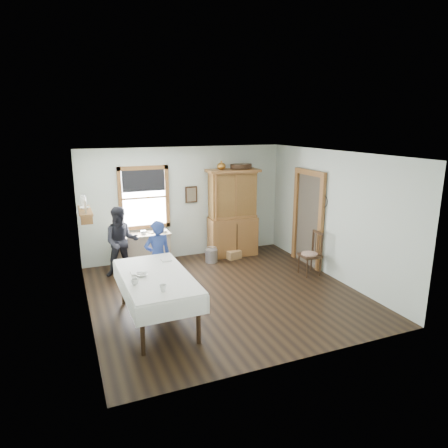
% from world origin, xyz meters
% --- Properties ---
extents(room, '(5.01, 5.01, 2.70)m').
position_xyz_m(room, '(0.00, 0.00, 1.35)').
color(room, black).
rests_on(room, ground).
extents(window, '(1.18, 0.07, 1.48)m').
position_xyz_m(window, '(-1.00, 2.47, 1.63)').
color(window, white).
rests_on(window, room).
extents(doorway, '(0.09, 1.14, 2.22)m').
position_xyz_m(doorway, '(2.46, 0.85, 1.16)').
color(doorway, '#473E32').
rests_on(doorway, room).
extents(wall_shelf, '(0.24, 1.00, 0.44)m').
position_xyz_m(wall_shelf, '(-2.37, 1.54, 1.57)').
color(wall_shelf, '#9B6030').
rests_on(wall_shelf, room).
extents(framed_picture, '(0.30, 0.04, 0.40)m').
position_xyz_m(framed_picture, '(0.15, 2.46, 1.55)').
color(framed_picture, '#341F12').
rests_on(framed_picture, room).
extents(rug_beater, '(0.01, 0.27, 0.27)m').
position_xyz_m(rug_beater, '(2.45, 0.30, 1.72)').
color(rug_beater, black).
rests_on(rug_beater, room).
extents(work_counter, '(1.33, 0.51, 0.76)m').
position_xyz_m(work_counter, '(-1.17, 2.22, 0.38)').
color(work_counter, tan).
rests_on(work_counter, room).
extents(china_hutch, '(1.30, 0.68, 2.16)m').
position_xyz_m(china_hutch, '(1.11, 2.13, 1.08)').
color(china_hutch, '#9B6030').
rests_on(china_hutch, room).
extents(dining_table, '(1.14, 2.11, 0.84)m').
position_xyz_m(dining_table, '(-1.47, -0.64, 0.42)').
color(dining_table, white).
rests_on(dining_table, room).
extents(spindle_chair, '(0.46, 0.46, 0.97)m').
position_xyz_m(spindle_chair, '(2.11, 0.22, 0.49)').
color(spindle_chair, '#341F12').
rests_on(spindle_chair, room).
extents(pail, '(0.37, 0.37, 0.31)m').
position_xyz_m(pail, '(0.41, 1.80, 0.16)').
color(pail, '#A4A6AD').
rests_on(pail, room).
extents(wicker_basket, '(0.38, 0.30, 0.20)m').
position_xyz_m(wicker_basket, '(1.01, 1.83, 0.10)').
color(wicker_basket, tan).
rests_on(wicker_basket, room).
extents(woman_blue, '(0.51, 0.36, 1.33)m').
position_xyz_m(woman_blue, '(-1.15, 0.59, 0.67)').
color(woman_blue, navy).
rests_on(woman_blue, room).
extents(figure_dark, '(0.74, 0.60, 1.42)m').
position_xyz_m(figure_dark, '(-1.67, 1.73, 0.71)').
color(figure_dark, black).
rests_on(figure_dark, room).
extents(table_cup_a, '(0.14, 0.14, 0.09)m').
position_xyz_m(table_cup_a, '(-1.85, -0.92, 0.88)').
color(table_cup_a, silver).
rests_on(table_cup_a, dining_table).
extents(table_cup_b, '(0.12, 0.12, 0.10)m').
position_xyz_m(table_cup_b, '(-1.51, -1.33, 0.89)').
color(table_cup_b, silver).
rests_on(table_cup_b, dining_table).
extents(table_bowl, '(0.25, 0.25, 0.05)m').
position_xyz_m(table_bowl, '(-1.68, -0.61, 0.86)').
color(table_bowl, silver).
rests_on(table_bowl, dining_table).
extents(counter_book, '(0.25, 0.28, 0.02)m').
position_xyz_m(counter_book, '(-1.01, 2.21, 0.77)').
color(counter_book, brown).
rests_on(counter_book, work_counter).
extents(counter_bowl, '(0.24, 0.24, 0.07)m').
position_xyz_m(counter_bowl, '(-0.67, 2.13, 0.79)').
color(counter_bowl, silver).
rests_on(counter_bowl, work_counter).
extents(shelf_bowl, '(0.22, 0.22, 0.05)m').
position_xyz_m(shelf_bowl, '(-2.37, 1.55, 1.60)').
color(shelf_bowl, silver).
rests_on(shelf_bowl, wall_shelf).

